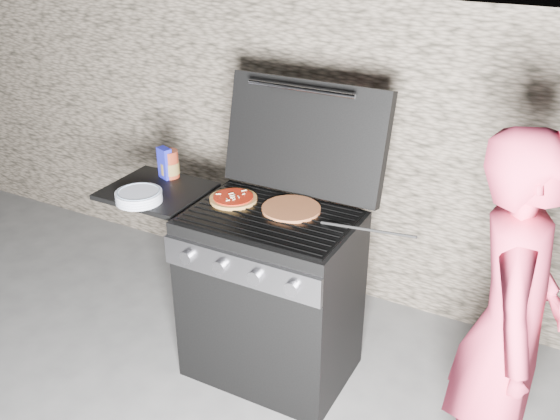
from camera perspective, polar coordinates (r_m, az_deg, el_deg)
The scene contains 10 objects.
ground at distance 3.43m, azimuth -0.76°, elevation -14.15°, with size 50.00×50.00×0.00m, color #4F4E4E.
stone_wall at distance 3.79m, azimuth 6.84°, elevation 5.79°, with size 8.00×0.35×1.80m, color gray.
gas_grill at distance 3.26m, azimuth -4.70°, elevation -6.67°, with size 1.34×0.79×0.91m, color black, non-canonical shape.
pizza_topped at distance 3.06m, azimuth -4.29°, elevation 1.10°, with size 0.23×0.23×0.03m, color tan, non-canonical shape.
pizza_plain at distance 2.96m, azimuth 1.03°, elevation 0.12°, with size 0.28×0.28×0.02m, color #C77746.
sauce_jar at distance 3.36m, azimuth -10.06°, elevation 4.18°, with size 0.10×0.10×0.15m, color maroon.
blue_carton at distance 3.35m, azimuth -10.47°, elevation 4.24°, with size 0.08×0.04×0.17m, color #1B1FAF.
plate_stack at distance 3.13m, azimuth -12.78°, elevation 1.21°, with size 0.23×0.23×0.05m, color silver.
person at distance 2.53m, azimuth 20.14°, elevation -10.18°, with size 0.58×0.38×1.59m, color #D43656.
tongs at distance 2.72m, azimuth 7.92°, elevation -1.73°, with size 0.01×0.01×0.48m, color black.
Camera 1 is at (1.26, -2.27, 2.24)m, focal length 40.00 mm.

